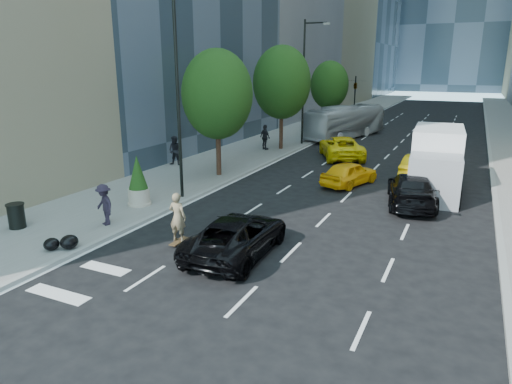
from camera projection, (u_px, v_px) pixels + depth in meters
The scene contains 23 objects.
ground at pixel (266, 248), 17.22m from camera, with size 160.00×160.00×0.00m, color black.
sidewalk_left at pixel (305, 131), 47.02m from camera, with size 6.00×120.00×0.15m, color slate.
lamp_near at pixel (180, 83), 21.73m from camera, with size 2.13×0.22×10.00m.
lamp_far at pixel (306, 75), 37.40m from camera, with size 2.13×0.22×10.00m.
tree_near at pixel (217, 95), 26.68m from camera, with size 4.20×4.20×7.46m.
tree_mid at pixel (282, 83), 35.29m from camera, with size 4.50×4.50×7.99m.
tree_far at pixel (329, 85), 46.79m from camera, with size 3.90×3.90×6.92m.
traffic_signal at pixel (355, 86), 53.53m from camera, with size 2.48×0.53×5.20m.
skateboarder at pixel (178, 220), 17.31m from camera, with size 0.70×0.46×1.92m, color #76664A.
black_sedan_lincoln at pixel (237, 235), 16.45m from camera, with size 2.40×5.20×1.45m, color black.
black_sedan_mercedes at pixel (412, 190), 22.25m from camera, with size 2.21×5.43×1.58m, color black.
taxi_a at pixel (349, 173), 25.96m from camera, with size 1.64×4.08×1.39m, color #FFB40D.
taxi_b at pixel (420, 166), 27.60m from camera, with size 1.53×4.40×1.45m, color yellow.
taxi_c at pixel (341, 147), 33.50m from camera, with size 2.67×5.80×1.61m, color yellow.
taxi_d at pixel (427, 162), 28.79m from camera, with size 2.12×5.21×1.51m, color yellow.
city_bus at pixel (345, 122), 42.64m from camera, with size 2.50×10.68×2.98m, color #B6B9BC.
box_truck at pixel (436, 160), 24.57m from camera, with size 2.94×7.12×3.34m.
pedestrian_a at pixel (175, 151), 30.38m from camera, with size 0.95×0.74×1.95m, color black.
pedestrian_b at pixel (265, 137), 35.94m from camera, with size 1.15×0.48×1.96m, color black.
pedestrian_c at pixel (104, 205), 19.03m from camera, with size 1.14×0.65×1.76m, color #241B29.
trash_can at pixel (16, 216), 18.77m from camera, with size 0.66×0.66×0.99m, color black.
planter_shrub at pixel (138, 182), 21.69m from camera, with size 1.01×1.01×2.42m.
garbage_bags at pixel (62, 243), 16.64m from camera, with size 1.05×1.01×0.52m.
Camera 1 is at (6.48, -14.65, 6.68)m, focal length 32.00 mm.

